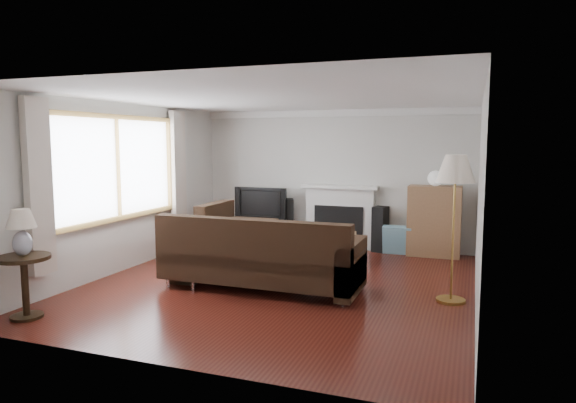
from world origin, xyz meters
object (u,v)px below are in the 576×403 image
(coffee_table, at_px, (317,248))
(floor_lamp, at_px, (453,229))
(tv_stand, at_px, (263,231))
(bookshelf, at_px, (434,221))
(side_table, at_px, (25,287))
(sectional_sofa, at_px, (262,254))

(coffee_table, distance_m, floor_lamp, 2.61)
(tv_stand, xyz_separation_m, bookshelf, (3.13, 0.01, 0.35))
(floor_lamp, xyz_separation_m, side_table, (-4.37, -2.21, -0.54))
(sectional_sofa, bearing_deg, bookshelf, 54.50)
(bookshelf, height_order, floor_lamp, floor_lamp)
(side_table, bearing_deg, coffee_table, 57.83)
(tv_stand, xyz_separation_m, floor_lamp, (3.53, -2.52, 0.65))
(tv_stand, bearing_deg, coffee_table, -38.42)
(floor_lamp, bearing_deg, tv_stand, 144.50)
(bookshelf, height_order, sectional_sofa, bookshelf)
(bookshelf, distance_m, sectional_sofa, 3.42)
(sectional_sofa, xyz_separation_m, coffee_table, (0.27, 1.64, -0.22))
(bookshelf, xyz_separation_m, floor_lamp, (0.40, -2.53, 0.29))
(bookshelf, relative_size, floor_lamp, 0.67)
(bookshelf, xyz_separation_m, side_table, (-3.97, -4.74, -0.25))
(tv_stand, relative_size, floor_lamp, 0.55)
(tv_stand, xyz_separation_m, coffee_table, (1.42, -1.13, -0.01))
(tv_stand, relative_size, coffee_table, 0.80)
(coffee_table, bearing_deg, side_table, -133.09)
(sectional_sofa, xyz_separation_m, floor_lamp, (2.38, 0.25, 0.43))
(tv_stand, relative_size, side_table, 1.40)
(sectional_sofa, height_order, side_table, sectional_sofa)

